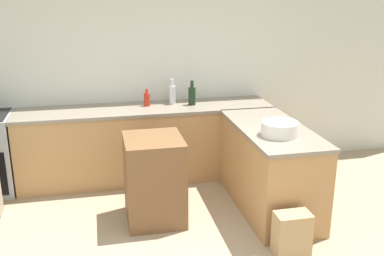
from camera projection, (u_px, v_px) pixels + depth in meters
name	position (u px, v px, depth m)	size (l,w,h in m)	color
wall_back	(141.00, 66.00, 5.61)	(8.00, 0.06, 2.70)	silver
counter_back	(147.00, 143.00, 5.55)	(3.08, 0.67, 0.91)	tan
counter_peninsula	(270.00, 168.00, 4.79)	(0.69, 1.55, 0.91)	tan
island_table	(154.00, 179.00, 4.54)	(0.58, 0.63, 0.88)	brown
mixing_bowl	(280.00, 129.00, 4.37)	(0.36, 0.36, 0.14)	white
vinegar_bottle_clear	(172.00, 94.00, 5.54)	(0.08, 0.08, 0.31)	silver
hot_sauce_bottle	(147.00, 99.00, 5.46)	(0.07, 0.07, 0.21)	red
wine_bottle_dark	(192.00, 95.00, 5.50)	(0.09, 0.09, 0.30)	black
paper_bag	(292.00, 234.00, 3.97)	(0.31, 0.20, 0.41)	tan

